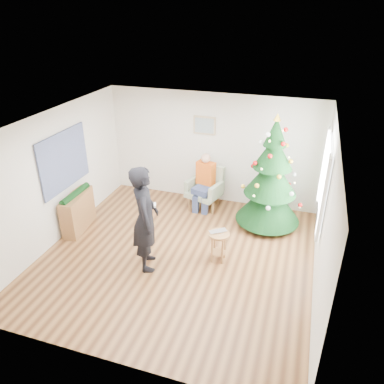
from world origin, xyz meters
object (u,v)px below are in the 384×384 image
(stool, at_px, (218,246))
(console, at_px, (78,212))
(christmas_tree, at_px, (271,178))
(standing_man, at_px, (145,219))
(armchair, at_px, (205,192))

(stool, height_order, console, console)
(christmas_tree, relative_size, standing_man, 1.25)
(christmas_tree, xyz_separation_m, armchair, (-1.51, 0.37, -0.74))
(armchair, distance_m, console, 2.89)
(christmas_tree, xyz_separation_m, standing_man, (-1.89, -2.11, -0.13))
(armchair, distance_m, standing_man, 2.58)
(stool, bearing_deg, console, 176.82)
(standing_man, bearing_deg, console, 45.54)
(christmas_tree, relative_size, console, 2.46)
(stool, height_order, armchair, armchair)
(christmas_tree, bearing_deg, armchair, 166.30)
(christmas_tree, bearing_deg, standing_man, -131.90)
(standing_man, bearing_deg, armchair, -32.80)
(armchair, bearing_deg, stool, -50.91)
(christmas_tree, xyz_separation_m, stool, (-0.70, -1.57, -0.81))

